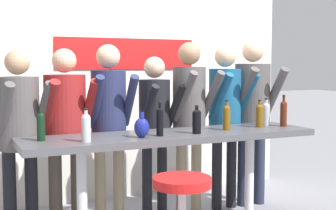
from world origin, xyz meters
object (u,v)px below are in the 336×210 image
at_px(person_far_left, 19,123).
at_px(wine_bottle_5, 41,125).
at_px(wine_bottle_2, 86,126).
at_px(person_center_right, 190,107).
at_px(decorative_vase, 142,127).
at_px(person_left, 66,120).
at_px(wine_bottle_4, 227,116).
at_px(person_center_left, 109,113).
at_px(person_center, 155,118).
at_px(tasting_table, 173,147).
at_px(wine_bottle_7, 284,112).
at_px(wine_bottle_6, 197,120).
at_px(person_right, 225,108).
at_px(wine_bottle_3, 260,114).
at_px(wine_bottle_0, 266,113).
at_px(wine_bottle_1, 160,120).
at_px(bar_stool, 182,210).
at_px(person_far_right, 253,104).

relative_size(person_far_left, wine_bottle_5, 6.15).
relative_size(person_far_left, wine_bottle_2, 6.31).
height_order(person_center_right, decorative_vase, person_center_right).
distance_m(person_left, wine_bottle_4, 1.52).
distance_m(person_left, person_center_left, 0.42).
bearing_deg(person_center, tasting_table, -101.32).
bearing_deg(wine_bottle_5, wine_bottle_7, -2.32).
bearing_deg(wine_bottle_2, wine_bottle_4, 5.02).
relative_size(person_center, wine_bottle_5, 5.97).
xyz_separation_m(wine_bottle_6, wine_bottle_7, (1.04, 0.08, 0.02)).
bearing_deg(person_right, wine_bottle_3, -82.70).
xyz_separation_m(person_right, wine_bottle_0, (0.23, -0.42, -0.03)).
bearing_deg(wine_bottle_6, decorative_vase, -178.73).
height_order(wine_bottle_1, wine_bottle_6, wine_bottle_1).
relative_size(person_far_left, person_center_left, 0.97).
bearing_deg(bar_stool, wine_bottle_1, 80.14).
height_order(person_center_left, wine_bottle_4, person_center_left).
relative_size(person_center, wine_bottle_1, 5.41).
distance_m(person_center, wine_bottle_0, 1.15).
height_order(person_center, wine_bottle_5, person_center).
bearing_deg(person_right, wine_bottle_6, -140.18).
relative_size(person_center_left, person_center_right, 0.98).
relative_size(person_left, wine_bottle_5, 6.21).
distance_m(tasting_table, wine_bottle_6, 0.33).
bearing_deg(wine_bottle_7, person_center_right, 145.82).
relative_size(tasting_table, wine_bottle_5, 9.81).
xyz_separation_m(person_far_left, person_far_right, (2.52, 0.01, 0.09)).
bearing_deg(wine_bottle_2, person_far_right, 17.74).
height_order(bar_stool, person_center_left, person_center_left).
height_order(person_center, wine_bottle_3, person_center).
bearing_deg(wine_bottle_7, tasting_table, 177.95).
height_order(person_center_left, wine_bottle_0, person_center_left).
xyz_separation_m(person_center, wine_bottle_3, (0.91, -0.54, 0.05)).
bearing_deg(tasting_table, decorative_vase, -159.78).
xyz_separation_m(person_far_left, person_left, (0.42, 0.03, 0.01)).
xyz_separation_m(person_right, wine_bottle_6, (-0.70, -0.63, -0.04)).
bearing_deg(person_left, wine_bottle_3, -21.23).
relative_size(wine_bottle_0, decorative_vase, 1.28).
height_order(person_far_left, wine_bottle_1, person_far_left).
height_order(wine_bottle_2, wine_bottle_7, wine_bottle_7).
height_order(wine_bottle_7, decorative_vase, wine_bottle_7).
xyz_separation_m(person_left, person_right, (1.74, -0.01, 0.05)).
xyz_separation_m(person_right, wine_bottle_1, (-1.06, -0.63, -0.02)).
xyz_separation_m(wine_bottle_4, wine_bottle_6, (-0.37, -0.08, -0.01)).
bearing_deg(wine_bottle_4, bar_stool, -138.57).
xyz_separation_m(person_right, wine_bottle_4, (-0.33, -0.55, -0.03)).
distance_m(person_left, wine_bottle_1, 0.94).
relative_size(tasting_table, person_far_left, 1.59).
bearing_deg(wine_bottle_6, person_far_right, 30.76).
relative_size(person_left, person_center_right, 0.95).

